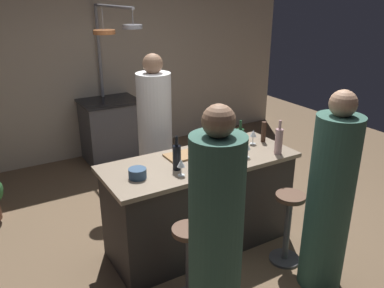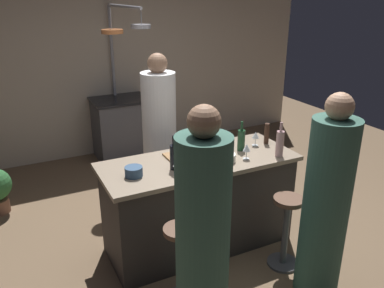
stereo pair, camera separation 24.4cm
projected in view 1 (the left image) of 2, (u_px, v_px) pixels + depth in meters
The scene contains 20 objects.
ground_plane at pixel (200, 243), 3.90m from camera, with size 9.00×9.00×0.00m, color brown.
back_wall at pixel (97, 67), 5.72m from camera, with size 6.40×0.16×2.60m, color #BCAD99.
kitchen_island at pixel (200, 203), 3.74m from camera, with size 1.80×0.72×0.90m.
stove_range at pixel (111, 130), 5.71m from camera, with size 0.80×0.64×0.89m.
chef at pixel (155, 140), 4.31m from camera, with size 0.37×0.37×1.74m.
bar_stool_left at pixel (189, 262), 3.04m from camera, with size 0.28×0.28×0.68m.
guest_left at pixel (216, 239), 2.61m from camera, with size 0.36×0.36×1.72m.
bar_stool_right at pixel (288, 225), 3.53m from camera, with size 0.28×0.28×0.68m.
guest_right at pixel (329, 202), 3.11m from camera, with size 0.35×0.35×1.68m.
overhead_pot_rack at pixel (110, 50), 4.94m from camera, with size 0.58×1.33×2.17m.
cutting_board at pixel (183, 156), 3.64m from camera, with size 0.32×0.22×0.02m, color #997047.
pepper_mill at pixel (264, 132), 3.96m from camera, with size 0.05×0.05×0.21m, color #382319.
wine_bottle_rose at pixel (279, 141), 3.66m from camera, with size 0.07×0.07×0.33m.
wine_bottle_green at pixel (240, 138), 3.78m from camera, with size 0.07×0.07×0.29m.
wine_bottle_dark at pixel (177, 157), 3.34m from camera, with size 0.07×0.07×0.30m.
wine_glass_near_left_guest at pixel (247, 147), 3.58m from camera, with size 0.07×0.07×0.15m.
wine_glass_by_chef at pixel (181, 164), 3.23m from camera, with size 0.07×0.07×0.15m.
wine_glass_near_right_guest at pixel (253, 134), 3.90m from camera, with size 0.07×0.07×0.15m.
mixing_bowl_blue at pixel (138, 173), 3.21m from camera, with size 0.15×0.15×0.08m, color #334C6B.
mixing_bowl_ceramic at pixel (227, 157), 3.55m from camera, with size 0.18×0.18×0.07m, color silver.
Camera 1 is at (-1.74, -2.79, 2.33)m, focal length 36.98 mm.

